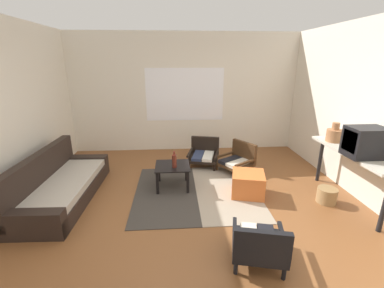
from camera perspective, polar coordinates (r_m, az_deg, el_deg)
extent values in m
plane|color=brown|center=(3.74, 0.68, -16.08)|extent=(7.80, 7.80, 0.00)
cube|color=silver|center=(6.20, -1.62, 11.03)|extent=(5.60, 0.12, 2.70)
cube|color=white|center=(6.14, -1.59, 10.75)|extent=(1.80, 0.01, 1.20)
cube|color=silver|center=(4.53, 36.32, 5.05)|extent=(0.12, 6.60, 2.70)
cube|color=#38332D|center=(4.40, -5.73, -10.48)|extent=(1.00, 1.98, 0.01)
cube|color=gray|center=(4.48, 7.43, -10.02)|extent=(1.00, 1.98, 0.01)
cube|color=black|center=(4.60, -25.88, -9.47)|extent=(0.86, 2.11, 0.23)
cube|color=#B2A899|center=(4.52, -25.81, -7.62)|extent=(0.75, 1.92, 0.10)
cube|color=black|center=(4.62, -30.23, -5.67)|extent=(0.21, 2.08, 0.64)
cube|color=black|center=(5.37, -22.09, -4.27)|extent=(0.80, 0.21, 0.37)
cube|color=black|center=(3.84, -31.63, -14.84)|extent=(0.80, 0.21, 0.37)
cube|color=black|center=(4.40, -4.31, -4.79)|extent=(0.57, 0.55, 0.02)
cube|color=black|center=(4.71, -7.26, -6.01)|extent=(0.04, 0.04, 0.39)
cube|color=black|center=(4.70, -1.24, -5.89)|extent=(0.04, 0.04, 0.39)
cube|color=black|center=(4.28, -7.58, -8.56)|extent=(0.04, 0.04, 0.39)
cube|color=black|center=(4.27, -0.92, -8.43)|extent=(0.04, 0.04, 0.39)
cylinder|color=black|center=(5.16, 4.94, -5.24)|extent=(0.04, 0.04, 0.14)
cylinder|color=black|center=(5.22, -0.68, -4.88)|extent=(0.04, 0.04, 0.14)
cylinder|color=black|center=(5.64, 5.41, -3.17)|extent=(0.04, 0.04, 0.14)
cylinder|color=black|center=(5.70, 0.28, -2.87)|extent=(0.04, 0.04, 0.14)
cube|color=black|center=(5.39, 2.50, -3.07)|extent=(0.72, 0.73, 0.05)
cube|color=silver|center=(5.34, 3.58, -2.65)|extent=(0.32, 0.58, 0.06)
cube|color=#2D3856|center=(5.36, 1.38, -2.53)|extent=(0.32, 0.58, 0.06)
cube|color=black|center=(5.58, 2.89, -0.15)|extent=(0.59, 0.21, 0.35)
cube|color=black|center=(5.32, 5.46, -2.08)|extent=(0.19, 0.60, 0.04)
cube|color=black|center=(5.39, -0.39, -1.75)|extent=(0.19, 0.60, 0.04)
cylinder|color=black|center=(3.37, 9.52, -19.18)|extent=(0.04, 0.04, 0.14)
cylinder|color=black|center=(3.42, 17.95, -19.30)|extent=(0.04, 0.04, 0.14)
cylinder|color=black|center=(2.97, 9.55, -25.15)|extent=(0.04, 0.04, 0.14)
cylinder|color=black|center=(3.03, 19.49, -25.13)|extent=(0.04, 0.04, 0.14)
cube|color=black|center=(3.12, 14.28, -20.71)|extent=(0.67, 0.70, 0.05)
cube|color=beige|center=(3.09, 12.43, -19.65)|extent=(0.30, 0.56, 0.06)
cube|color=black|center=(3.12, 16.20, -19.69)|extent=(0.30, 0.56, 0.06)
cube|color=black|center=(2.79, 15.09, -20.90)|extent=(0.55, 0.19, 0.35)
cube|color=black|center=(3.03, 9.35, -18.89)|extent=(0.18, 0.59, 0.04)
cube|color=black|center=(3.09, 19.45, -19.00)|extent=(0.18, 0.59, 0.04)
cylinder|color=#472D19|center=(4.87, 9.52, -6.86)|extent=(0.04, 0.04, 0.14)
cylinder|color=#472D19|center=(5.19, 5.49, -5.08)|extent=(0.04, 0.04, 0.14)
cylinder|color=#472D19|center=(5.21, 13.13, -5.43)|extent=(0.04, 0.04, 0.14)
cylinder|color=#472D19|center=(5.51, 9.14, -3.86)|extent=(0.04, 0.04, 0.14)
cube|color=#472D19|center=(5.15, 9.37, -4.30)|extent=(0.78, 0.79, 0.05)
cube|color=beige|center=(5.06, 10.08, -4.12)|extent=(0.52, 0.43, 0.06)
cube|color=black|center=(5.18, 8.43, -3.47)|extent=(0.52, 0.43, 0.06)
cube|color=#472D19|center=(5.25, 11.35, -1.50)|extent=(0.38, 0.52, 0.38)
cube|color=#472D19|center=(4.95, 11.71, -3.98)|extent=(0.49, 0.34, 0.04)
cube|color=#472D19|center=(5.29, 7.31, -2.29)|extent=(0.49, 0.34, 0.04)
cube|color=#D1662D|center=(4.34, 12.13, -8.53)|extent=(0.61, 0.61, 0.37)
cube|color=beige|center=(4.46, 31.64, -1.56)|extent=(0.37, 1.61, 0.04)
cylinder|color=black|center=(5.17, 26.28, -3.18)|extent=(0.06, 0.06, 0.79)
cube|color=black|center=(4.23, 33.83, 0.34)|extent=(0.48, 0.37, 0.41)
cube|color=black|center=(4.08, 31.25, 0.55)|extent=(0.01, 0.29, 0.29)
cylinder|color=#A87047|center=(4.80, 28.72, 1.63)|extent=(0.24, 0.24, 0.20)
cylinder|color=#A87047|center=(4.76, 28.99, 3.43)|extent=(0.11, 0.11, 0.11)
cylinder|color=#5B2319|center=(4.28, -3.89, -3.76)|extent=(0.07, 0.07, 0.22)
cylinder|color=#5B2319|center=(4.23, -3.93, -2.00)|extent=(0.03, 0.03, 0.06)
cylinder|color=#9E7A4C|center=(4.55, 27.45, -9.95)|extent=(0.29, 0.29, 0.23)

